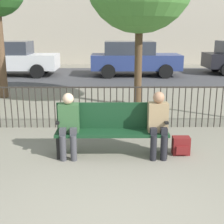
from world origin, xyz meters
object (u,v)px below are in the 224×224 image
Objects in this scene: backpack at (181,146)px; parked_car_1 at (134,58)px; seated_person_0 at (69,122)px; parked_car_2 at (11,58)px; seated_person_1 at (158,121)px; park_bench at (112,127)px.

parked_car_1 is (-0.12, 9.74, 0.68)m from backpack.
backpack is at bearing 2.50° from seated_person_0.
parked_car_2 is at bearing 121.23° from backpack.
parked_car_2 reaches higher than seated_person_1.
seated_person_0 is at bearing -68.14° from parked_car_2.
park_bench is 0.47× the size of parked_car_1.
parked_car_1 is at bearing 83.41° from park_bench.
seated_person_0 is 10.01m from parked_car_1.
seated_person_0 is at bearing -179.95° from seated_person_1.
parked_car_1 is (1.12, 9.69, 0.34)m from park_bench.
seated_person_1 is at bearing -169.09° from backpack.
seated_person_0 is 2.04m from backpack.
parked_car_2 is at bearing 111.86° from seated_person_0.
park_bench is at bearing -96.59° from parked_car_1.
parked_car_1 is at bearing -0.87° from parked_car_2.
parked_car_1 is (1.87, 9.83, 0.21)m from seated_person_0.
backpack is at bearing -89.31° from parked_car_1.
seated_person_0 is 0.98× the size of seated_person_1.
park_bench is at bearing 177.78° from backpack.
backpack is at bearing -2.22° from park_bench.
backpack is (0.44, 0.09, -0.49)m from seated_person_1.
seated_person_1 is at bearing 0.05° from seated_person_0.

